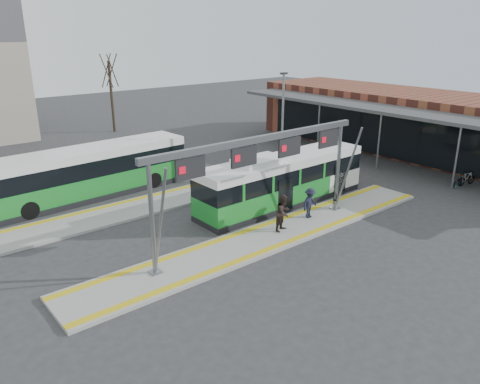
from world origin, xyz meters
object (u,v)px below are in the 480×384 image
object	(u,v)px
gantry	(263,157)
passenger_c	(310,203)
passenger_a	(337,195)
passenger_b	(283,213)
hero_bus	(282,181)

from	to	relation	value
gantry	passenger_c	world-z (taller)	gantry
passenger_a	passenger_c	xyz separation A→B (m)	(-2.31, 0.01, 0.04)
passenger_a	passenger_b	bearing A→B (deg)	166.61
passenger_a	passenger_b	distance (m)	4.69
hero_bus	passenger_c	size ratio (longest dim) A/B	6.86
hero_bus	passenger_a	bearing A→B (deg)	-59.49
passenger_c	passenger_a	bearing A→B (deg)	-7.36
gantry	passenger_b	bearing A→B (deg)	-9.54
passenger_a	hero_bus	bearing A→B (deg)	103.71
passenger_b	passenger_c	bearing A→B (deg)	-7.44
passenger_a	passenger_c	distance (m)	2.31
gantry	hero_bus	distance (m)	5.91
hero_bus	passenger_c	world-z (taller)	hero_bus
hero_bus	passenger_b	size ratio (longest dim) A/B	6.01
gantry	passenger_b	size ratio (longest dim) A/B	6.64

